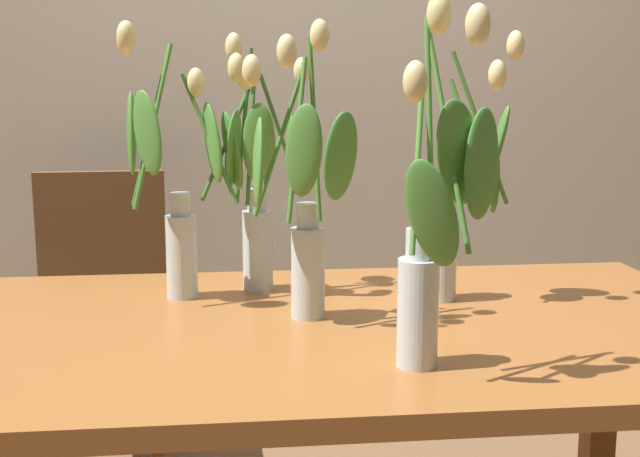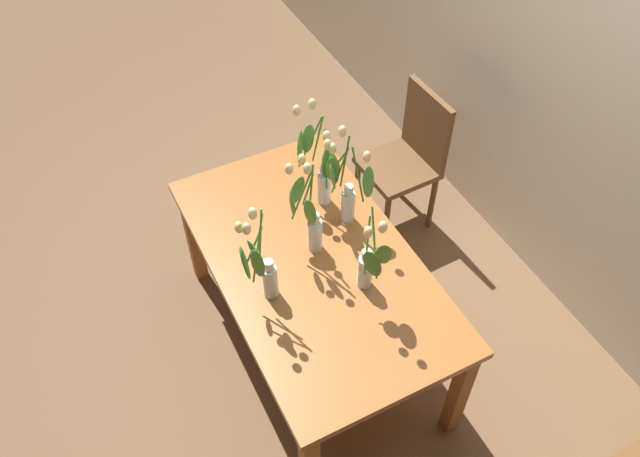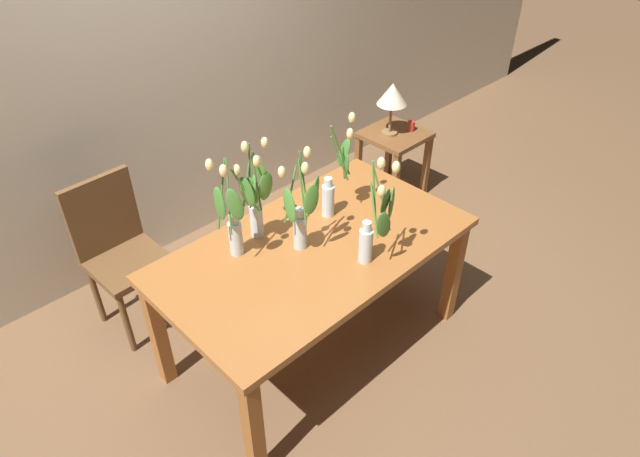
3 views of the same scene
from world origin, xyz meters
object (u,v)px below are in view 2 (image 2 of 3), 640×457
object	(u,v)px
dining_table	(313,271)
tulip_vase_1	(309,217)
tulip_vase_2	(320,170)
dining_chair	(409,154)
tulip_vase_3	(369,265)
tulip_vase_0	(263,269)
tulip_vase_4	(344,186)

from	to	relation	value
dining_table	tulip_vase_1	bearing A→B (deg)	166.07
tulip_vase_2	dining_chair	size ratio (longest dim) A/B	0.62
dining_table	tulip_vase_3	size ratio (longest dim) A/B	2.83
dining_table	tulip_vase_1	size ratio (longest dim) A/B	2.78
tulip_vase_0	tulip_vase_2	bearing A→B (deg)	131.19
tulip_vase_4	tulip_vase_3	bearing A→B (deg)	-14.64
tulip_vase_0	tulip_vase_1	size ratio (longest dim) A/B	1.02
dining_table	tulip_vase_2	xyz separation A→B (m)	(-0.32, 0.20, 0.31)
tulip_vase_3	tulip_vase_4	distance (m)	0.45
tulip_vase_1	dining_table	bearing A→B (deg)	-13.93
dining_table	tulip_vase_4	size ratio (longest dim) A/B	2.83
dining_table	tulip_vase_2	size ratio (longest dim) A/B	2.76
dining_table	tulip_vase_1	distance (m)	0.31
tulip_vase_2	tulip_vase_3	distance (m)	0.60
tulip_vase_2	tulip_vase_3	xyz separation A→B (m)	(0.59, -0.06, -0.04)
tulip_vase_0	tulip_vase_4	xyz separation A→B (m)	(-0.27, 0.54, 0.02)
tulip_vase_1	tulip_vase_3	size ratio (longest dim) A/B	1.02
dining_chair	tulip_vase_0	bearing A→B (deg)	-59.75
tulip_vase_4	tulip_vase_2	bearing A→B (deg)	-163.56
tulip_vase_0	dining_chair	distance (m)	1.50
dining_table	tulip_vase_2	distance (m)	0.49
dining_table	dining_chair	distance (m)	1.14
tulip_vase_3	dining_chair	distance (m)	1.27
tulip_vase_3	tulip_vase_2	bearing A→B (deg)	173.81
tulip_vase_1	tulip_vase_4	distance (m)	0.25
dining_table	tulip_vase_0	distance (m)	0.43
tulip_vase_1	dining_chair	size ratio (longest dim) A/B	0.62
tulip_vase_0	tulip_vase_1	world-z (taller)	tulip_vase_0
tulip_vase_0	tulip_vase_2	size ratio (longest dim) A/B	1.02
dining_table	tulip_vase_2	bearing A→B (deg)	148.00
dining_table	tulip_vase_4	bearing A→B (deg)	122.33
tulip_vase_1	tulip_vase_2	xyz separation A→B (m)	(-0.25, 0.18, 0.01)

